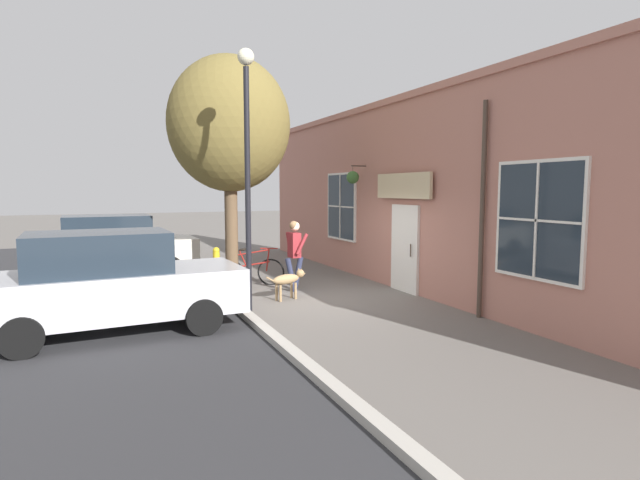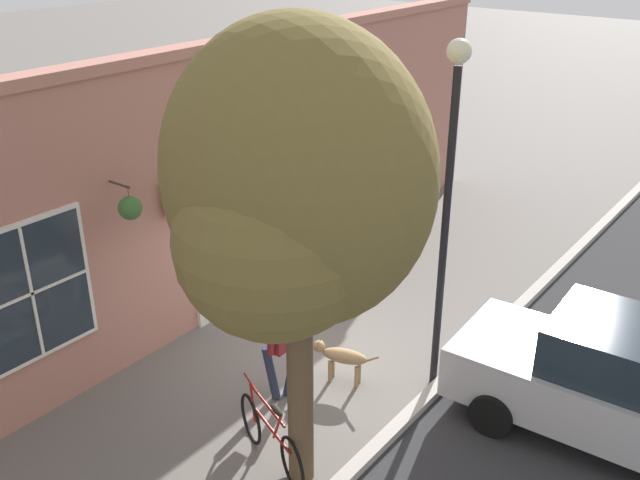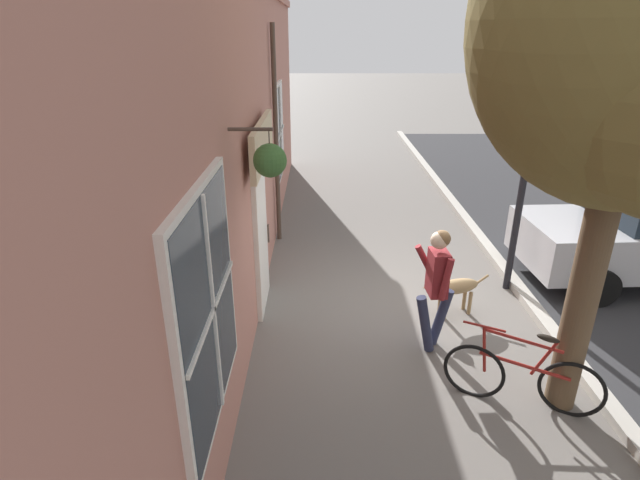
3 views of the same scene
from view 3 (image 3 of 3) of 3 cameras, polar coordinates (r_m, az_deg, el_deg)
ground_plane at (r=7.94m, az=9.59°, el=-7.64°), size 90.00×90.00×0.00m
storefront_facade at (r=7.03m, az=-8.53°, el=9.30°), size 0.95×18.00×4.73m
pedestrian_walking at (r=6.61m, az=13.46°, el=-4.42°), size 0.55×0.55×1.71m
dog_on_leash at (r=7.70m, az=15.22°, el=-5.31°), size 1.08×0.45×0.67m
leaning_bicycle at (r=6.27m, az=22.28°, el=-14.32°), size 1.64×0.68×1.00m
street_lamp at (r=8.05m, az=24.12°, el=16.31°), size 0.32×0.32×5.14m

